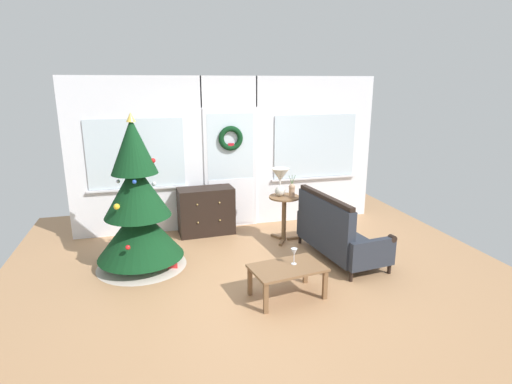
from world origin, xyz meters
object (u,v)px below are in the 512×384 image
at_px(gift_box, 171,262).
at_px(side_table, 284,210).
at_px(christmas_tree, 138,211).
at_px(coffee_table, 287,271).
at_px(settee_sofa, 335,233).
at_px(wine_glass, 294,253).
at_px(flower_vase, 292,190).
at_px(table_lamp, 280,178).
at_px(dresser_cabinet, 206,211).

bearing_deg(gift_box, side_table, 17.24).
distance_m(christmas_tree, coffee_table, 2.17).
height_order(settee_sofa, wine_glass, settee_sofa).
bearing_deg(wine_glass, coffee_table, -152.67).
xyz_separation_m(flower_vase, coffee_table, (-0.63, -1.64, -0.52)).
distance_m(coffee_table, gift_box, 1.73).
bearing_deg(side_table, christmas_tree, -169.95).
bearing_deg(table_lamp, side_table, -33.69).
distance_m(christmas_tree, wine_glass, 2.18).
distance_m(christmas_tree, dresser_cabinet, 1.52).
bearing_deg(flower_vase, christmas_tree, -171.85).
bearing_deg(wine_glass, dresser_cabinet, 107.15).
relative_size(settee_sofa, table_lamp, 3.56).
xyz_separation_m(settee_sofa, table_lamp, (-0.55, 0.88, 0.64)).
distance_m(dresser_cabinet, coffee_table, 2.42).
relative_size(christmas_tree, gift_box, 12.47).
xyz_separation_m(christmas_tree, gift_box, (0.38, -0.17, -0.71)).
xyz_separation_m(side_table, coffee_table, (-0.53, -1.70, -0.19)).
height_order(christmas_tree, wine_glass, christmas_tree).
bearing_deg(christmas_tree, side_table, 10.05).
relative_size(coffee_table, wine_glass, 4.68).
height_order(table_lamp, wine_glass, table_lamp).
bearing_deg(dresser_cabinet, flower_vase, -29.24).
bearing_deg(wine_glass, christmas_tree, 144.14).
distance_m(table_lamp, coffee_table, 1.93).
height_order(dresser_cabinet, settee_sofa, settee_sofa).
distance_m(wine_glass, gift_box, 1.81).
relative_size(table_lamp, gift_box, 2.63).
bearing_deg(table_lamp, wine_glass, -102.49).
distance_m(dresser_cabinet, flower_vase, 1.49).
bearing_deg(side_table, settee_sofa, -59.88).
bearing_deg(gift_box, coffee_table, -41.88).
height_order(dresser_cabinet, flower_vase, flower_vase).
distance_m(settee_sofa, gift_box, 2.33).
xyz_separation_m(flower_vase, gift_box, (-1.91, -0.50, -0.76)).
relative_size(settee_sofa, side_table, 2.15).
xyz_separation_m(dresser_cabinet, side_table, (1.14, -0.63, 0.13)).
xyz_separation_m(coffee_table, wine_glass, (0.10, 0.05, 0.20)).
height_order(dresser_cabinet, table_lamp, table_lamp).
height_order(dresser_cabinet, wine_glass, dresser_cabinet).
relative_size(christmas_tree, flower_vase, 5.96).
bearing_deg(wine_glass, settee_sofa, 41.50).
bearing_deg(dresser_cabinet, settee_sofa, -42.14).
xyz_separation_m(settee_sofa, side_table, (-0.49, 0.84, 0.14)).
bearing_deg(table_lamp, dresser_cabinet, 151.19).
xyz_separation_m(dresser_cabinet, table_lamp, (1.08, -0.59, 0.62)).
bearing_deg(table_lamp, settee_sofa, -58.12).
distance_m(table_lamp, flower_vase, 0.25).
relative_size(settee_sofa, flower_vase, 4.48).
distance_m(christmas_tree, flower_vase, 2.31).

